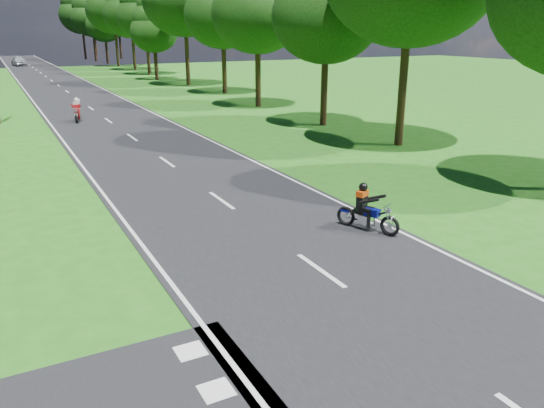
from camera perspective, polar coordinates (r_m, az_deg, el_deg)
ground at (r=11.10m, az=10.96°, el=-11.02°), size 160.00×160.00×0.00m
main_road at (r=58.02m, az=-21.97°, el=11.72°), size 7.00×140.00×0.02m
road_markings at (r=56.15m, az=-21.88°, el=11.57°), size 7.40×140.00×0.01m
treeline at (r=67.99m, az=-22.64°, el=19.44°), size 40.00×115.35×14.78m
rider_near_blue at (r=14.85m, az=10.29°, el=-0.35°), size 1.18×1.71×1.36m
rider_far_red at (r=34.63m, az=-20.26°, el=9.48°), size 0.94×1.76×1.40m
distant_car at (r=91.85m, az=-25.59°, el=13.70°), size 2.23×4.36×1.42m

